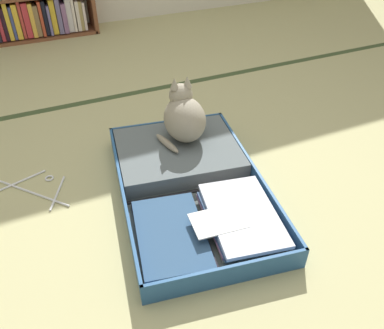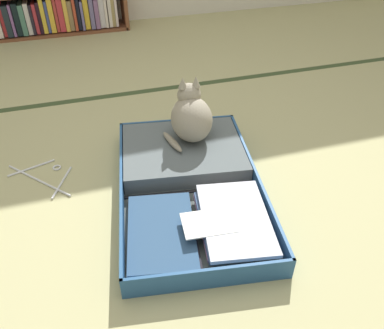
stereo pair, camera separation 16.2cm
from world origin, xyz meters
The scene contains 6 objects.
ground_plane centered at (0.00, 0.00, 0.00)m, with size 10.00×10.00×0.00m, color tan.
tatami_border centered at (0.00, 0.97, 0.00)m, with size 4.80×0.05×0.00m.
bookshelf centered at (-0.50, 2.25, 0.32)m, with size 1.28×0.25×0.67m.
open_suitcase centered at (0.07, -0.01, 0.04)m, with size 0.74×1.06×0.10m.
black_cat centered at (0.14, 0.24, 0.21)m, with size 0.25×0.26×0.30m.
clothes_hanger centered at (-0.57, 0.25, 0.01)m, with size 0.29×0.31×0.01m.
Camera 1 is at (-0.47, -1.26, 1.18)m, focal length 36.89 mm.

